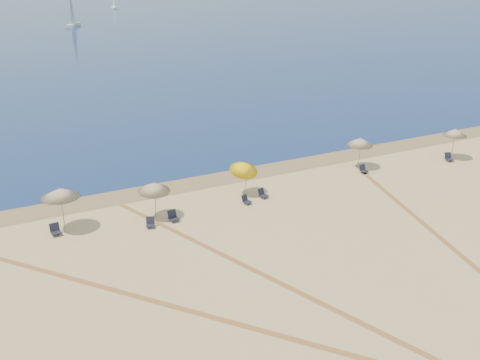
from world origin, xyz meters
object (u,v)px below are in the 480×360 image
(umbrella_4, at_px, (360,142))
(chair_4, at_px, (246,200))
(chair_1, at_px, (55,230))
(chair_6, at_px, (363,169))
(umbrella_2, at_px, (154,187))
(chair_7, at_px, (449,157))
(umbrella_1, at_px, (60,193))
(sailboat_2, at_px, (72,14))
(umbrella_5, at_px, (455,132))
(chair_5, at_px, (263,194))
(chair_3, at_px, (173,216))
(sailboat_0, at_px, (114,2))
(umbrella_3, at_px, (244,167))
(chair_2, at_px, (150,223))

(umbrella_4, bearing_deg, chair_4, -168.79)
(chair_1, xyz_separation_m, chair_6, (22.41, -0.02, -0.03))
(chair_1, bearing_deg, chair_6, -4.66)
(umbrella_2, xyz_separation_m, chair_7, (24.14, -0.64, -1.73))
(umbrella_1, bearing_deg, umbrella_4, 1.34)
(umbrella_1, distance_m, chair_6, 21.89)
(sailboat_2, bearing_deg, umbrella_5, -58.18)
(chair_5, distance_m, sailboat_2, 111.33)
(umbrella_4, xyz_separation_m, chair_3, (-16.04, -2.41, -1.78))
(umbrella_2, distance_m, sailboat_2, 111.83)
(umbrella_2, height_order, sailboat_0, sailboat_0)
(umbrella_5, relative_size, sailboat_0, 0.35)
(umbrella_5, bearing_deg, sailboat_2, 94.27)
(umbrella_3, bearing_deg, umbrella_4, 3.84)
(umbrella_2, relative_size, umbrella_5, 0.96)
(umbrella_2, height_order, umbrella_4, umbrella_4)
(umbrella_1, relative_size, umbrella_4, 1.10)
(chair_7, bearing_deg, umbrella_2, -169.28)
(chair_3, relative_size, sailboat_0, 0.09)
(umbrella_1, height_order, chair_7, umbrella_1)
(umbrella_3, height_order, chair_5, umbrella_3)
(umbrella_3, bearing_deg, chair_5, -52.26)
(umbrella_3, height_order, umbrella_4, umbrella_3)
(chair_3, height_order, sailboat_2, sailboat_2)
(umbrella_2, bearing_deg, umbrella_3, 6.49)
(chair_2, height_order, chair_3, chair_3)
(umbrella_4, bearing_deg, umbrella_3, -176.16)
(chair_7, bearing_deg, chair_5, -168.81)
(umbrella_3, bearing_deg, chair_2, -165.30)
(chair_4, relative_size, chair_5, 0.95)
(umbrella_1, relative_size, chair_4, 3.76)
(chair_1, relative_size, chair_3, 1.01)
(chair_1, xyz_separation_m, chair_2, (5.24, -1.55, -0.03))
(umbrella_1, distance_m, chair_3, 6.73)
(chair_2, distance_m, chair_4, 6.69)
(umbrella_3, xyz_separation_m, chair_5, (0.84, -1.08, -1.69))
(umbrella_1, xyz_separation_m, sailboat_0, (44.69, 158.03, -0.13))
(chair_1, relative_size, sailboat_2, 0.07)
(umbrella_2, height_order, umbrella_5, umbrella_5)
(umbrella_4, relative_size, chair_4, 3.42)
(sailboat_2, bearing_deg, umbrella_1, -73.77)
(umbrella_2, distance_m, chair_6, 16.53)
(chair_4, bearing_deg, chair_7, -21.21)
(chair_2, bearing_deg, chair_1, -175.46)
(umbrella_4, bearing_deg, sailboat_0, 81.86)
(umbrella_3, relative_size, chair_7, 3.39)
(umbrella_5, distance_m, chair_1, 30.92)
(umbrella_2, height_order, chair_4, umbrella_2)
(umbrella_3, relative_size, chair_2, 3.49)
(chair_5, xyz_separation_m, sailboat_0, (31.94, 159.28, 1.91))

